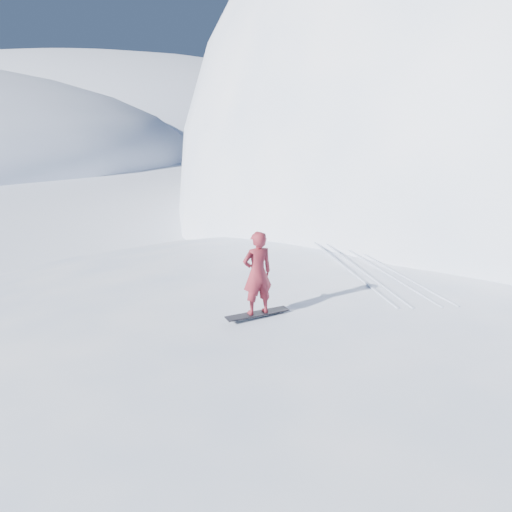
{
  "coord_description": "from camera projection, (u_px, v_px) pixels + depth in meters",
  "views": [
    {
      "loc": [
        -3.75,
        -7.97,
        7.08
      ],
      "look_at": [
        -3.38,
        3.66,
        3.5
      ],
      "focal_mm": 35.0,
      "sensor_mm": 36.0,
      "label": 1
    }
  ],
  "objects": [
    {
      "name": "board_tracks",
      "position": [
        370.0,
        269.0,
        14.65
      ],
      "size": [
        2.7,
        5.9,
        0.04
      ],
      "color": "silver",
      "rests_on": "ground"
    },
    {
      "name": "far_ridge_c",
      "position": [
        81.0,
        135.0,
        113.7
      ],
      "size": [
        140.0,
        90.0,
        36.0
      ],
      "primitive_type": "ellipsoid",
      "color": "white",
      "rests_on": "ground"
    },
    {
      "name": "ground",
      "position": [
        433.0,
        479.0,
        9.81
      ],
      "size": [
        400.0,
        400.0,
        0.0
      ],
      "primitive_type": "plane",
      "color": "white",
      "rests_on": "ground"
    },
    {
      "name": "snowboarder",
      "position": [
        257.0,
        273.0,
        11.25
      ],
      "size": [
        0.84,
        0.71,
        1.95
      ],
      "primitive_type": "imported",
      "rotation": [
        0.0,
        0.0,
        3.55
      ],
      "color": "maroon",
      "rests_on": "snowboard"
    },
    {
      "name": "peak_shoulder",
      "position": [
        475.0,
        229.0,
        29.21
      ],
      "size": [
        28.0,
        24.0,
        18.0
      ],
      "primitive_type": "ellipsoid",
      "color": "white",
      "rests_on": "ground"
    },
    {
      "name": "snowboard",
      "position": [
        257.0,
        314.0,
        11.54
      ],
      "size": [
        1.52,
        0.87,
        0.03
      ],
      "primitive_type": "cube",
      "rotation": [
        0.0,
        0.0,
        0.4
      ],
      "color": "black",
      "rests_on": "near_ridge"
    },
    {
      "name": "wind_bumps",
      "position": [
        377.0,
        415.0,
        11.81
      ],
      "size": [
        16.0,
        14.4,
        1.0
      ],
      "color": "white",
      "rests_on": "ground"
    },
    {
      "name": "near_ridge",
      "position": [
        428.0,
        393.0,
        12.7
      ],
      "size": [
        36.0,
        28.0,
        4.8
      ],
      "primitive_type": "ellipsoid",
      "color": "white",
      "rests_on": "ground"
    }
  ]
}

